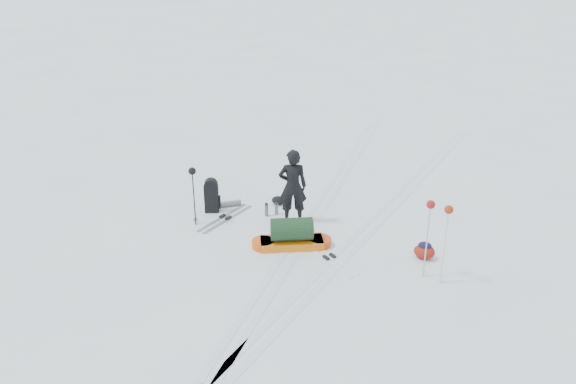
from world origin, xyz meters
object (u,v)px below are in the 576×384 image
(skier, at_px, (293,187))
(pulk_sled, at_px, (292,236))
(expedition_rucksack, at_px, (214,196))
(ski_poles_black, at_px, (193,178))

(skier, distance_m, pulk_sled, 1.30)
(skier, xyz_separation_m, expedition_rucksack, (-1.89, -0.14, -0.47))
(expedition_rucksack, bearing_deg, pulk_sled, -46.24)
(expedition_rucksack, bearing_deg, skier, -19.92)
(ski_poles_black, bearing_deg, pulk_sled, 2.04)
(skier, bearing_deg, ski_poles_black, 0.82)
(pulk_sled, bearing_deg, skier, 83.90)
(skier, distance_m, expedition_rucksack, 1.96)
(skier, relative_size, ski_poles_black, 1.27)
(expedition_rucksack, xyz_separation_m, ski_poles_black, (-0.06, -0.76, 0.72))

